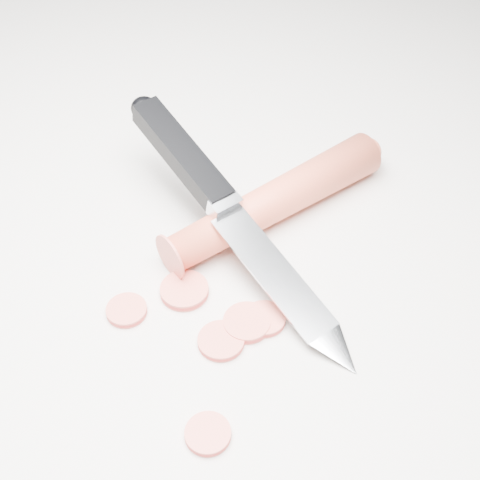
# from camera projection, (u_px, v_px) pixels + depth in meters

# --- Properties ---
(ground) EXTENTS (2.40, 2.40, 0.00)m
(ground) POSITION_uv_depth(u_px,v_px,m) (234.00, 292.00, 0.52)
(ground) COLOR silver
(ground) RESTS_ON ground
(carrot) EXTENTS (0.16, 0.18, 0.03)m
(carrot) POSITION_uv_depth(u_px,v_px,m) (275.00, 201.00, 0.57)
(carrot) COLOR #DF4B31
(carrot) RESTS_ON ground
(carrot_slice_0) EXTENTS (0.04, 0.04, 0.01)m
(carrot_slice_0) POSITION_uv_depth(u_px,v_px,m) (184.00, 290.00, 0.52)
(carrot_slice_0) COLOR #DF5949
(carrot_slice_0) RESTS_ON ground
(carrot_slice_1) EXTENTS (0.04, 0.04, 0.01)m
(carrot_slice_1) POSITION_uv_depth(u_px,v_px,m) (247.00, 323.00, 0.50)
(carrot_slice_1) COLOR #DF5949
(carrot_slice_1) RESTS_ON ground
(carrot_slice_2) EXTENTS (0.03, 0.03, 0.01)m
(carrot_slice_2) POSITION_uv_depth(u_px,v_px,m) (264.00, 319.00, 0.50)
(carrot_slice_2) COLOR #DF5949
(carrot_slice_2) RESTS_ON ground
(carrot_slice_3) EXTENTS (0.03, 0.03, 0.01)m
(carrot_slice_3) POSITION_uv_depth(u_px,v_px,m) (127.00, 310.00, 0.51)
(carrot_slice_3) COLOR #DF5949
(carrot_slice_3) RESTS_ON ground
(carrot_slice_4) EXTENTS (0.03, 0.03, 0.01)m
(carrot_slice_4) POSITION_uv_depth(u_px,v_px,m) (221.00, 341.00, 0.49)
(carrot_slice_4) COLOR #DF5949
(carrot_slice_4) RESTS_ON ground
(carrot_slice_5) EXTENTS (0.03, 0.03, 0.01)m
(carrot_slice_5) POSITION_uv_depth(u_px,v_px,m) (208.00, 434.00, 0.44)
(carrot_slice_5) COLOR #DF5949
(carrot_slice_5) RESTS_ON ground
(kitchen_knife) EXTENTS (0.24, 0.21, 0.08)m
(kitchen_knife) POSITION_uv_depth(u_px,v_px,m) (237.00, 218.00, 0.52)
(kitchen_knife) COLOR #B9BCC1
(kitchen_knife) RESTS_ON ground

